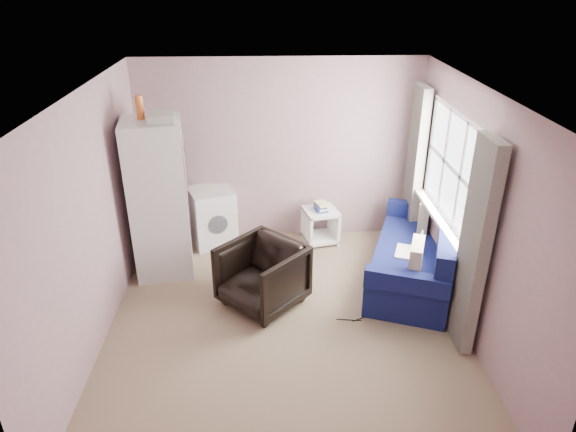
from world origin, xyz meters
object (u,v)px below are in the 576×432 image
(fridge, at_px, (159,198))
(sofa, at_px, (418,257))
(side_table, at_px, (320,223))
(washing_machine, at_px, (212,215))
(armchair, at_px, (262,273))

(fridge, relative_size, sofa, 1.03)
(sofa, bearing_deg, side_table, 156.06)
(washing_machine, distance_m, side_table, 1.51)
(washing_machine, xyz_separation_m, side_table, (1.50, -0.04, -0.13))
(armchair, distance_m, washing_machine, 1.66)
(armchair, distance_m, sofa, 1.95)
(washing_machine, bearing_deg, fridge, -148.30)
(side_table, bearing_deg, sofa, -43.81)
(side_table, distance_m, sofa, 1.51)
(armchair, height_order, washing_machine, armchair)
(washing_machine, relative_size, sofa, 0.37)
(armchair, relative_size, washing_machine, 1.04)
(washing_machine, xyz_separation_m, sofa, (2.59, -1.09, -0.09))
(fridge, height_order, side_table, fridge)
(armchair, bearing_deg, sofa, 55.98)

